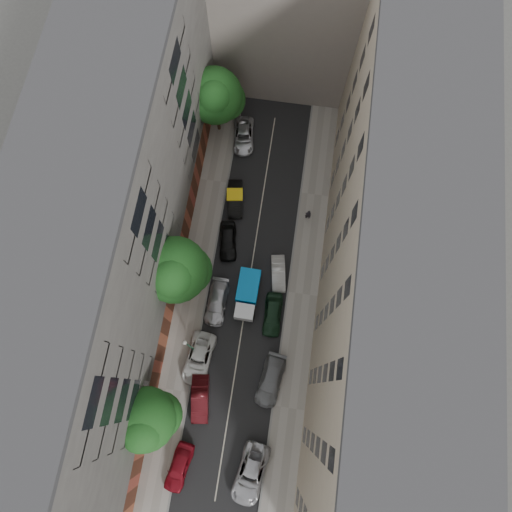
% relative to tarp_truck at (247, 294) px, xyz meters
% --- Properties ---
extents(ground, '(120.00, 120.00, 0.00)m').
position_rel_tarp_truck_xyz_m(ground, '(-0.06, 1.07, -1.26)').
color(ground, '#4C4C49').
rests_on(ground, ground).
extents(road_surface, '(8.00, 44.00, 0.02)m').
position_rel_tarp_truck_xyz_m(road_surface, '(-0.06, 1.07, -1.25)').
color(road_surface, black).
rests_on(road_surface, ground).
extents(sidewalk_left, '(3.00, 44.00, 0.15)m').
position_rel_tarp_truck_xyz_m(sidewalk_left, '(-5.56, 1.07, -1.18)').
color(sidewalk_left, gray).
rests_on(sidewalk_left, ground).
extents(sidewalk_right, '(3.00, 44.00, 0.15)m').
position_rel_tarp_truck_xyz_m(sidewalk_right, '(5.44, 1.07, -1.18)').
color(sidewalk_right, gray).
rests_on(sidewalk_right, ground).
extents(building_left, '(8.00, 44.00, 20.00)m').
position_rel_tarp_truck_xyz_m(building_left, '(-11.06, 1.07, 8.74)').
color(building_left, '#4F4D4A').
rests_on(building_left, ground).
extents(building_right, '(8.00, 44.00, 20.00)m').
position_rel_tarp_truck_xyz_m(building_right, '(10.94, 1.07, 8.74)').
color(building_right, tan).
rests_on(building_right, ground).
extents(tarp_truck, '(2.06, 4.96, 2.28)m').
position_rel_tarp_truck_xyz_m(tarp_truck, '(0.00, 0.00, 0.00)').
color(tarp_truck, black).
rests_on(tarp_truck, ground).
extents(car_left_0, '(2.39, 4.51, 1.46)m').
position_rel_tarp_truck_xyz_m(car_left_0, '(-3.66, -16.38, -0.53)').
color(car_left_0, maroon).
rests_on(car_left_0, ground).
extents(car_left_1, '(2.20, 4.62, 1.46)m').
position_rel_tarp_truck_xyz_m(car_left_1, '(-2.86, -10.33, -0.53)').
color(car_left_1, '#490E13').
rests_on(car_left_1, ground).
extents(car_left_2, '(2.85, 5.32, 1.42)m').
position_rel_tarp_truck_xyz_m(car_left_2, '(-3.66, -6.73, -0.55)').
color(car_left_2, silver).
rests_on(car_left_2, ground).
extents(car_left_3, '(2.06, 4.84, 1.39)m').
position_rel_tarp_truck_xyz_m(car_left_3, '(-2.86, -1.13, -0.56)').
color(car_left_3, '#B2B1B6').
rests_on(car_left_3, ground).
extents(car_left_4, '(2.46, 4.57, 1.48)m').
position_rel_tarp_truck_xyz_m(car_left_4, '(-2.86, 5.31, -0.52)').
color(car_left_4, black).
rests_on(car_left_4, ground).
extents(car_left_5, '(2.11, 4.44, 1.41)m').
position_rel_tarp_truck_xyz_m(car_left_5, '(-2.86, 10.07, -0.55)').
color(car_left_5, black).
rests_on(car_left_5, ground).
extents(car_left_6, '(2.82, 5.03, 1.33)m').
position_rel_tarp_truck_xyz_m(car_left_6, '(-3.14, 17.67, -0.59)').
color(car_left_6, silver).
rests_on(car_left_6, ground).
extents(car_right_0, '(3.28, 5.70, 1.50)m').
position_rel_tarp_truck_xyz_m(car_right_0, '(2.74, -15.93, -0.51)').
color(car_right_0, '#B9B9BE').
rests_on(car_right_0, ground).
extents(car_right_1, '(2.76, 5.33, 1.48)m').
position_rel_tarp_truck_xyz_m(car_right_1, '(3.41, -7.73, -0.52)').
color(car_right_1, slate).
rests_on(car_right_1, ground).
extents(car_right_2, '(1.90, 4.46, 1.50)m').
position_rel_tarp_truck_xyz_m(car_right_2, '(2.74, -1.53, -0.51)').
color(car_right_2, black).
rests_on(car_right_2, ground).
extents(car_right_3, '(1.97, 4.03, 1.27)m').
position_rel_tarp_truck_xyz_m(car_right_3, '(2.74, 2.67, -0.62)').
color(car_right_3, silver).
rests_on(car_right_3, ground).
extents(tree_near, '(5.48, 5.24, 8.46)m').
position_rel_tarp_truck_xyz_m(tree_near, '(-6.33, -12.50, 4.46)').
color(tree_near, '#382619').
rests_on(tree_near, sidewalk_left).
extents(tree_mid, '(6.10, 5.95, 9.83)m').
position_rel_tarp_truck_xyz_m(tree_mid, '(-6.20, -0.04, 5.40)').
color(tree_mid, '#382619').
rests_on(tree_mid, sidewalk_left).
extents(tree_far, '(5.87, 5.68, 8.76)m').
position_rel_tarp_truck_xyz_m(tree_far, '(-5.98, 18.42, 4.59)').
color(tree_far, '#382619').
rests_on(tree_far, sidewalk_left).
extents(lamp_post, '(0.36, 0.36, 6.64)m').
position_rel_tarp_truck_xyz_m(lamp_post, '(-4.26, -5.94, 2.96)').
color(lamp_post, '#1C633D').
rests_on(lamp_post, sidewalk_left).
extents(pedestrian, '(0.67, 0.46, 1.78)m').
position_rel_tarp_truck_xyz_m(pedestrian, '(4.95, 9.28, -0.22)').
color(pedestrian, black).
rests_on(pedestrian, sidewalk_right).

